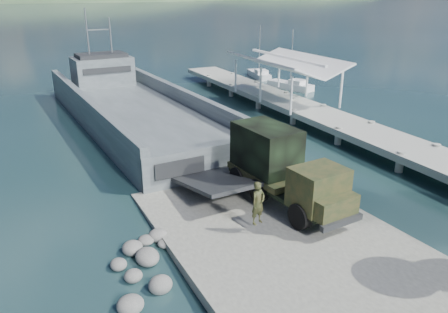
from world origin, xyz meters
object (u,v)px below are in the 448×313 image
Objects in this scene: military_truck at (282,167)px; sailboat_near at (291,86)px; landing_craft at (135,114)px; pier at (291,98)px; sailboat_far at (259,75)px; soldier at (258,211)px.

sailboat_near reaches higher than military_truck.
landing_craft is at bearing 178.50° from sailboat_near.
landing_craft is at bearing 166.12° from pier.
pier is at bearing -98.94° from sailboat_far.
landing_craft is (-13.93, 3.44, -0.77)m from pier.
soldier is at bearing -145.50° from military_truck.
pier is at bearing 35.52° from soldier.
military_truck is 37.76m from sailboat_far.
sailboat_near is (6.55, 9.56, -1.22)m from pier.
pier is at bearing 49.17° from military_truck.
sailboat_far is at bearing 30.61° from landing_craft.
sailboat_far is at bearing 68.84° from pier.
sailboat_near is (20.45, 27.49, -1.15)m from soldier.
landing_craft is at bearing 73.37° from soldier.
military_truck is at bearing 23.09° from soldier.
sailboat_far is at bearing 56.26° from military_truck.
pier is at bearing -17.42° from landing_craft.
soldier is 41.01m from sailboat_far.
soldier is 34.28m from sailboat_near.
pier is 22.69m from soldier.
sailboat_near is (17.74, 25.24, -1.97)m from military_truck.
pier is 6.24× the size of sailboat_near.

